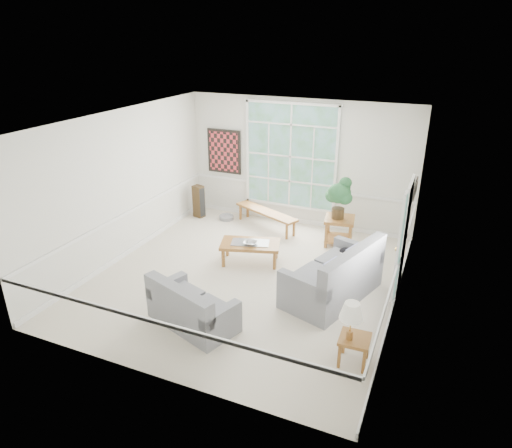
{
  "coord_description": "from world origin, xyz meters",
  "views": [
    {
      "loc": [
        3.19,
        -7.0,
        4.38
      ],
      "look_at": [
        0.1,
        0.2,
        1.05
      ],
      "focal_mm": 32.0,
      "sensor_mm": 36.0,
      "label": 1
    }
  ],
  "objects": [
    {
      "name": "ceiling",
      "position": [
        0.0,
        0.0,
        3.0
      ],
      "size": [
        5.5,
        6.0,
        0.02
      ],
      "primitive_type": "cube",
      "color": "white",
      "rests_on": "ground"
    },
    {
      "name": "wall_left",
      "position": [
        -2.75,
        0.0,
        1.5
      ],
      "size": [
        0.02,
        6.0,
        3.0
      ],
      "primitive_type": "cube",
      "color": "silver",
      "rests_on": "ground"
    },
    {
      "name": "houseplant",
      "position": [
        1.21,
        2.11,
        1.09
      ],
      "size": [
        0.6,
        0.6,
        0.93
      ],
      "primitive_type": null,
      "rotation": [
        0.0,
        0.0,
        0.12
      ],
      "color": "#23552D",
      "rests_on": "end_table"
    },
    {
      "name": "entry_door",
      "position": [
        2.71,
        0.6,
        1.05
      ],
      "size": [
        0.08,
        0.9,
        2.1
      ],
      "primitive_type": "cube",
      "color": "white",
      "rests_on": "floor"
    },
    {
      "name": "wall_frame_near",
      "position": [
        2.71,
        1.75,
        1.55
      ],
      "size": [
        0.04,
        0.26,
        0.32
      ],
      "primitive_type": "cube",
      "color": "black",
      "rests_on": "wall_right"
    },
    {
      "name": "loveseat_right",
      "position": [
        1.66,
        -0.02,
        0.52
      ],
      "size": [
        1.53,
        2.12,
        1.03
      ],
      "primitive_type": "cube",
      "rotation": [
        0.0,
        0.0,
        -0.32
      ],
      "color": "gray",
      "rests_on": "floor"
    },
    {
      "name": "pet_bed",
      "position": [
        -1.68,
        2.46,
        0.06
      ],
      "size": [
        0.46,
        0.46,
        0.11
      ],
      "primitive_type": "cylinder",
      "rotation": [
        0.0,
        0.0,
        0.27
      ],
      "color": "gray",
      "rests_on": "floor"
    },
    {
      "name": "loveseat_front",
      "position": [
        -0.17,
        -1.72,
        0.39
      ],
      "size": [
        1.63,
        1.19,
        0.79
      ],
      "primitive_type": "cube",
      "rotation": [
        0.0,
        0.0,
        -0.33
      ],
      "color": "gray",
      "rests_on": "floor"
    },
    {
      "name": "coffee_table",
      "position": [
        -0.19,
        0.58,
        0.22
      ],
      "size": [
        1.32,
        0.96,
        0.44
      ],
      "primitive_type": "cube",
      "rotation": [
        0.0,
        0.0,
        0.3
      ],
      "color": "brown",
      "rests_on": "floor"
    },
    {
      "name": "wall_back",
      "position": [
        0.0,
        3.0,
        1.5
      ],
      "size": [
        5.5,
        0.02,
        3.0
      ],
      "primitive_type": "cube",
      "color": "silver",
      "rests_on": "ground"
    },
    {
      "name": "window_bench",
      "position": [
        -0.57,
        2.38,
        0.21
      ],
      "size": [
        1.78,
        1.05,
        0.42
      ],
      "primitive_type": "cube",
      "rotation": [
        0.0,
        0.0,
        -0.42
      ],
      "color": "brown",
      "rests_on": "floor"
    },
    {
      "name": "wall_front",
      "position": [
        0.0,
        -3.0,
        1.5
      ],
      "size": [
        5.5,
        0.02,
        3.0
      ],
      "primitive_type": "cube",
      "color": "silver",
      "rests_on": "ground"
    },
    {
      "name": "side_table",
      "position": [
        2.4,
        -1.65,
        0.22
      ],
      "size": [
        0.44,
        0.44,
        0.43
      ],
      "primitive_type": "cube",
      "rotation": [
        0.0,
        0.0,
        0.04
      ],
      "color": "brown",
      "rests_on": "floor"
    },
    {
      "name": "window_back",
      "position": [
        -0.2,
        2.96,
        1.65
      ],
      "size": [
        2.3,
        0.08,
        2.4
      ],
      "primitive_type": "cube",
      "color": "white",
      "rests_on": "wall_back"
    },
    {
      "name": "floor",
      "position": [
        0.0,
        0.0,
        -0.01
      ],
      "size": [
        5.5,
        6.0,
        0.01
      ],
      "primitive_type": "cube",
      "color": "beige",
      "rests_on": "ground"
    },
    {
      "name": "door_sidelight",
      "position": [
        2.71,
        -0.03,
        1.15
      ],
      "size": [
        0.08,
        0.26,
        1.9
      ],
      "primitive_type": "cube",
      "color": "white",
      "rests_on": "wall_right"
    },
    {
      "name": "wall_frame_far",
      "position": [
        2.71,
        2.15,
        1.55
      ],
      "size": [
        0.04,
        0.26,
        0.32
      ],
      "primitive_type": "cube",
      "color": "black",
      "rests_on": "wall_right"
    },
    {
      "name": "cat",
      "position": [
        1.76,
        0.66,
        0.6
      ],
      "size": [
        0.35,
        0.28,
        0.14
      ],
      "primitive_type": "ellipsoid",
      "rotation": [
        0.0,
        0.0,
        -0.24
      ],
      "color": "black",
      "rests_on": "loveseat_right"
    },
    {
      "name": "table_lamp",
      "position": [
        2.33,
        -1.71,
        0.72
      ],
      "size": [
        0.42,
        0.42,
        0.58
      ],
      "primitive_type": null,
      "rotation": [
        0.0,
        0.0,
        0.3
      ],
      "color": "silver",
      "rests_on": "side_table"
    },
    {
      "name": "wall_right",
      "position": [
        2.75,
        0.0,
        1.5
      ],
      "size": [
        0.02,
        6.0,
        3.0
      ],
      "primitive_type": "cube",
      "color": "silver",
      "rests_on": "ground"
    },
    {
      "name": "pewter_bowl",
      "position": [
        -0.15,
        0.5,
        0.48
      ],
      "size": [
        0.33,
        0.33,
        0.08
      ],
      "primitive_type": "imported",
      "rotation": [
        0.0,
        0.0,
        0.03
      ],
      "color": "#98989D",
      "rests_on": "coffee_table"
    },
    {
      "name": "wall_art",
      "position": [
        -1.95,
        2.95,
        1.6
      ],
      "size": [
        0.9,
        0.06,
        1.1
      ],
      "primitive_type": "cube",
      "color": "maroon",
      "rests_on": "wall_back"
    },
    {
      "name": "end_table",
      "position": [
        1.25,
        2.14,
        0.31
      ],
      "size": [
        0.72,
        0.72,
        0.63
      ],
      "primitive_type": "cube",
      "rotation": [
        0.0,
        0.0,
        0.16
      ],
      "color": "brown",
      "rests_on": "floor"
    },
    {
      "name": "floor_speaker",
      "position": [
        -2.4,
        2.35,
        0.41
      ],
      "size": [
        0.3,
        0.26,
        0.82
      ],
      "primitive_type": "cube",
      "rotation": [
        0.0,
        0.0,
        -0.27
      ],
      "color": "#3A2914",
      "rests_on": "floor"
    }
  ]
}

